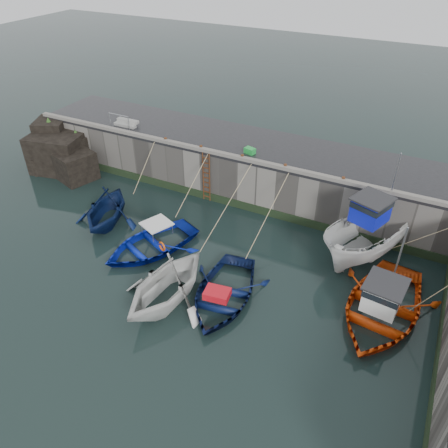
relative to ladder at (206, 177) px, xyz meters
The scene contains 25 objects.
ground 10.24m from the ladder, 78.60° to the right, with size 120.00×120.00×0.00m, color black.
quay_back 3.27m from the ladder, 52.28° to the left, with size 30.00×5.00×3.00m, color slate.
road_back 3.59m from the ladder, 52.28° to the left, with size 30.00×5.00×0.16m, color black.
kerb_back 2.62m from the ladder, ahead, with size 30.00×0.30×0.20m, color slate.
algae_back 2.41m from the ladder, ahead, with size 30.00×0.08×0.50m, color black.
algae_right 15.86m from the ladder, 27.97° to the right, with size 0.08×15.00×0.50m, color black.
rock_outcrop 10.95m from the ladder, behind, with size 5.85×4.24×3.41m.
ladder is the anchor object (origin of this frame).
boat_near_white 6.35m from the ladder, 130.10° to the right, with size 3.93×4.55×2.40m, color #0A1942.
boat_near_white_rope 4.40m from the ladder, 165.03° to the right, with size 0.04×3.46×3.10m, color tan, non-canonical shape.
boat_near_blue 5.91m from the ladder, 92.83° to the right, with size 3.81×5.33×1.10m, color #0B21AD.
boat_near_blue_rope 2.24m from the ladder, 100.27° to the right, with size 0.04×4.18×3.10m, color tan, non-canonical shape.
boat_near_blacktrim 9.05m from the ladder, 72.84° to the right, with size 4.45×5.15×2.71m, color silver.
boat_near_blacktrim_rope 4.27m from the ladder, 48.43° to the right, with size 0.04×6.63×3.10m, color tan, non-canonical shape.
boat_near_navy 8.85m from the ladder, 56.31° to the right, with size 3.83×5.36×1.11m, color #0A153F.
boat_near_navy_rope 5.59m from the ladder, 25.75° to the right, with size 0.04×5.48×3.10m, color tan, non-canonical shape.
boat_far_white 10.08m from the ladder, ahead, with size 4.95×7.57×5.74m.
boat_far_orange 12.59m from the ladder, 23.50° to the right, with size 5.27×6.91×4.34m.
fish_crate 3.11m from the ladder, 28.35° to the left, with size 0.61×0.40×0.34m, color green.
railing 7.10m from the ladder, 168.83° to the left, with size 1.60×1.05×1.00m.
bollard_a 3.47m from the ladder, behind, with size 0.18×0.18×0.28m, color #3F1E0F.
bollard_b 1.81m from the ladder, 146.14° to the left, with size 0.18×0.18×0.28m, color #3F1E0F.
bollard_c 2.81m from the ladder, ahead, with size 0.18×0.18×0.28m, color #3F1E0F.
bollard_d 5.11m from the ladder, ahead, with size 0.18×0.18×0.28m, color #3F1E0F.
bollard_e 8.19m from the ladder, ahead, with size 0.18×0.18×0.28m, color #3F1E0F.
Camera 1 is at (9.50, -10.34, 14.39)m, focal length 35.00 mm.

